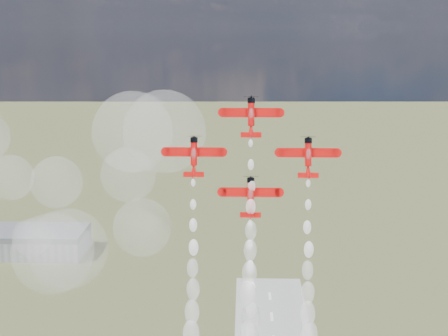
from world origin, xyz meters
The scene contains 7 objects.
hangar centered at (-120.00, 180.00, 6.50)m, with size 50.00×28.00×13.00m.
plane_lead centered at (-10.37, 10.93, 97.10)m, with size 12.80×4.86×8.98m.
plane_left centered at (-23.11, 8.69, 88.47)m, with size 12.80×4.86×8.98m.
plane_right centered at (2.37, 8.69, 88.47)m, with size 12.80×4.86×8.98m.
plane_slot centered at (-10.37, 6.46, 79.84)m, with size 12.80×4.86×8.98m.
smoke_trail_lead centered at (-10.14, -0.79, 50.88)m, with size 5.50×15.64×54.68m.
drifted_smoke_cloud centered at (-51.78, 27.83, 74.96)m, with size 66.15×34.96×52.95m.
Camera 1 is at (-11.89, -127.37, 116.50)m, focal length 50.00 mm.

